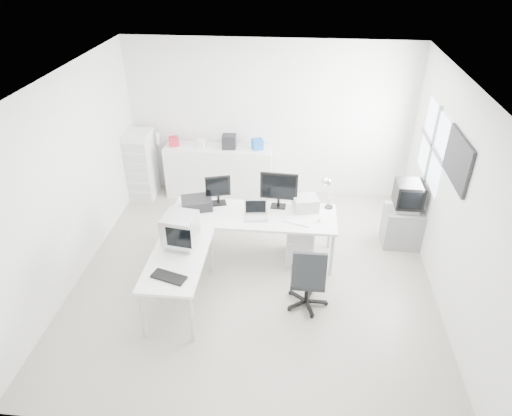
# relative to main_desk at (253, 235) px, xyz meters

# --- Properties ---
(floor) EXTENTS (5.00, 5.00, 0.01)m
(floor) POSITION_rel_main_desk_xyz_m (0.06, -0.43, -0.38)
(floor) COLOR beige
(floor) RESTS_ON ground
(ceiling) EXTENTS (5.00, 5.00, 0.01)m
(ceiling) POSITION_rel_main_desk_xyz_m (0.06, -0.43, 2.42)
(ceiling) COLOR white
(ceiling) RESTS_ON back_wall
(back_wall) EXTENTS (5.00, 0.02, 2.80)m
(back_wall) POSITION_rel_main_desk_xyz_m (0.06, 2.07, 1.02)
(back_wall) COLOR silver
(back_wall) RESTS_ON floor
(left_wall) EXTENTS (0.02, 5.00, 2.80)m
(left_wall) POSITION_rel_main_desk_xyz_m (-2.44, -0.43, 1.02)
(left_wall) COLOR silver
(left_wall) RESTS_ON floor
(right_wall) EXTENTS (0.02, 5.00, 2.80)m
(right_wall) POSITION_rel_main_desk_xyz_m (2.56, -0.43, 1.02)
(right_wall) COLOR silver
(right_wall) RESTS_ON floor
(window) EXTENTS (0.02, 1.20, 1.10)m
(window) POSITION_rel_main_desk_xyz_m (2.54, 0.77, 1.23)
(window) COLOR white
(window) RESTS_ON right_wall
(wall_picture) EXTENTS (0.04, 0.90, 0.60)m
(wall_picture) POSITION_rel_main_desk_xyz_m (2.53, -0.33, 1.52)
(wall_picture) COLOR black
(wall_picture) RESTS_ON right_wall
(main_desk) EXTENTS (2.40, 0.80, 0.75)m
(main_desk) POSITION_rel_main_desk_xyz_m (0.00, 0.00, 0.00)
(main_desk) COLOR white
(main_desk) RESTS_ON floor
(side_desk) EXTENTS (0.70, 1.40, 0.75)m
(side_desk) POSITION_rel_main_desk_xyz_m (-0.85, -1.10, 0.00)
(side_desk) COLOR white
(side_desk) RESTS_ON floor
(drawer_pedestal) EXTENTS (0.40, 0.50, 0.60)m
(drawer_pedestal) POSITION_rel_main_desk_xyz_m (0.70, 0.05, -0.08)
(drawer_pedestal) COLOR white
(drawer_pedestal) RESTS_ON floor
(inkjet_printer) EXTENTS (0.52, 0.46, 0.16)m
(inkjet_printer) POSITION_rel_main_desk_xyz_m (-0.85, 0.10, 0.45)
(inkjet_printer) COLOR black
(inkjet_printer) RESTS_ON main_desk
(lcd_monitor_small) EXTENTS (0.42, 0.31, 0.47)m
(lcd_monitor_small) POSITION_rel_main_desk_xyz_m (-0.55, 0.25, 0.61)
(lcd_monitor_small) COLOR black
(lcd_monitor_small) RESTS_ON main_desk
(lcd_monitor_large) EXTENTS (0.56, 0.26, 0.57)m
(lcd_monitor_large) POSITION_rel_main_desk_xyz_m (0.35, 0.25, 0.66)
(lcd_monitor_large) COLOR black
(lcd_monitor_large) RESTS_ON main_desk
(laptop) EXTENTS (0.33, 0.34, 0.20)m
(laptop) POSITION_rel_main_desk_xyz_m (0.05, -0.10, 0.47)
(laptop) COLOR #B7B7BA
(laptop) RESTS_ON main_desk
(white_keyboard) EXTENTS (0.42, 0.25, 0.02)m
(white_keyboard) POSITION_rel_main_desk_xyz_m (0.65, -0.15, 0.38)
(white_keyboard) COLOR white
(white_keyboard) RESTS_ON main_desk
(white_mouse) EXTENTS (0.06, 0.06, 0.06)m
(white_mouse) POSITION_rel_main_desk_xyz_m (0.95, -0.10, 0.41)
(white_mouse) COLOR white
(white_mouse) RESTS_ON main_desk
(laser_printer) EXTENTS (0.41, 0.37, 0.20)m
(laser_printer) POSITION_rel_main_desk_xyz_m (0.75, 0.22, 0.47)
(laser_printer) COLOR #AEAEAE
(laser_printer) RESTS_ON main_desk
(desk_lamp) EXTENTS (0.20, 0.20, 0.46)m
(desk_lamp) POSITION_rel_main_desk_xyz_m (1.10, 0.30, 0.60)
(desk_lamp) COLOR silver
(desk_lamp) RESTS_ON main_desk
(crt_monitor) EXTENTS (0.46, 0.46, 0.47)m
(crt_monitor) POSITION_rel_main_desk_xyz_m (-0.85, -0.85, 0.61)
(crt_monitor) COLOR #B7B7BA
(crt_monitor) RESTS_ON side_desk
(black_keyboard) EXTENTS (0.45, 0.29, 0.03)m
(black_keyboard) POSITION_rel_main_desk_xyz_m (-0.85, -1.50, 0.39)
(black_keyboard) COLOR black
(black_keyboard) RESTS_ON side_desk
(office_chair) EXTENTS (0.58, 0.58, 0.99)m
(office_chair) POSITION_rel_main_desk_xyz_m (0.81, -0.98, 0.12)
(office_chair) COLOR #26292B
(office_chair) RESTS_ON floor
(tv_cabinet) EXTENTS (0.58, 0.47, 0.63)m
(tv_cabinet) POSITION_rel_main_desk_xyz_m (2.28, 0.56, -0.06)
(tv_cabinet) COLOR slate
(tv_cabinet) RESTS_ON floor
(crt_tv) EXTENTS (0.50, 0.48, 0.45)m
(crt_tv) POSITION_rel_main_desk_xyz_m (2.28, 0.56, 0.48)
(crt_tv) COLOR black
(crt_tv) RESTS_ON tv_cabinet
(sideboard) EXTENTS (1.93, 0.48, 0.96)m
(sideboard) POSITION_rel_main_desk_xyz_m (-0.82, 1.81, 0.11)
(sideboard) COLOR white
(sideboard) RESTS_ON floor
(clutter_box_a) EXTENTS (0.21, 0.20, 0.16)m
(clutter_box_a) POSITION_rel_main_desk_xyz_m (-1.62, 1.81, 0.67)
(clutter_box_a) COLOR #BA1A32
(clutter_box_a) RESTS_ON sideboard
(clutter_box_b) EXTENTS (0.16, 0.15, 0.13)m
(clutter_box_b) POSITION_rel_main_desk_xyz_m (-1.12, 1.81, 0.66)
(clutter_box_b) COLOR white
(clutter_box_b) RESTS_ON sideboard
(clutter_box_c) EXTENTS (0.25, 0.23, 0.24)m
(clutter_box_c) POSITION_rel_main_desk_xyz_m (-0.62, 1.81, 0.71)
(clutter_box_c) COLOR black
(clutter_box_c) RESTS_ON sideboard
(clutter_box_d) EXTENTS (0.23, 0.22, 0.18)m
(clutter_box_d) POSITION_rel_main_desk_xyz_m (-0.12, 1.81, 0.68)
(clutter_box_d) COLOR #1853AA
(clutter_box_d) RESTS_ON sideboard
(clutter_bottle) EXTENTS (0.07, 0.07, 0.22)m
(clutter_bottle) POSITION_rel_main_desk_xyz_m (-1.92, 1.85, 0.70)
(clutter_bottle) COLOR white
(clutter_bottle) RESTS_ON sideboard
(filing_cabinet) EXTENTS (0.44, 0.53, 1.26)m
(filing_cabinet) POSITION_rel_main_desk_xyz_m (-2.22, 1.65, 0.26)
(filing_cabinet) COLOR white
(filing_cabinet) RESTS_ON floor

